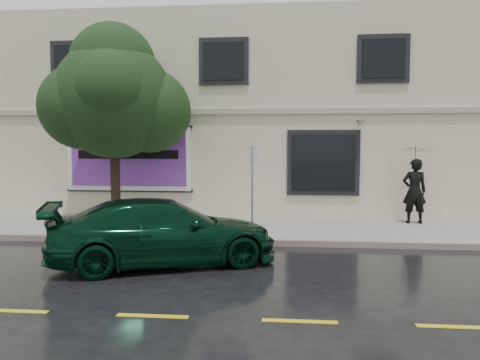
# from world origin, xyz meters

# --- Properties ---
(ground) EXTENTS (90.00, 90.00, 0.00)m
(ground) POSITION_xyz_m (0.00, 0.00, 0.00)
(ground) COLOR black
(ground) RESTS_ON ground
(sidewalk) EXTENTS (20.00, 3.50, 0.15)m
(sidewalk) POSITION_xyz_m (0.00, 3.25, 0.07)
(sidewalk) COLOR #9E9C95
(sidewalk) RESTS_ON ground
(curb) EXTENTS (20.00, 0.18, 0.16)m
(curb) POSITION_xyz_m (0.00, 1.50, 0.07)
(curb) COLOR gray
(curb) RESTS_ON ground
(road_marking) EXTENTS (19.00, 0.12, 0.01)m
(road_marking) POSITION_xyz_m (0.00, -3.50, 0.01)
(road_marking) COLOR gold
(road_marking) RESTS_ON ground
(building) EXTENTS (20.00, 8.12, 7.00)m
(building) POSITION_xyz_m (0.00, 9.00, 3.50)
(building) COLOR beige
(building) RESTS_ON ground
(billboard) EXTENTS (4.30, 0.16, 2.20)m
(billboard) POSITION_xyz_m (-3.20, 4.92, 2.05)
(billboard) COLOR white
(billboard) RESTS_ON ground
(car) EXTENTS (5.27, 3.72, 1.40)m
(car) POSITION_xyz_m (-0.60, -0.50, 0.70)
(car) COLOR black
(car) RESTS_ON ground
(pedestrian) EXTENTS (0.73, 0.49, 1.97)m
(pedestrian) POSITION_xyz_m (5.89, 4.32, 1.13)
(pedestrian) COLOR black
(pedestrian) RESTS_ON sidewalk
(umbrella) EXTENTS (0.99, 0.99, 0.67)m
(umbrella) POSITION_xyz_m (5.89, 4.32, 2.45)
(umbrella) COLOR black
(umbrella) RESTS_ON pedestrian
(street_tree) EXTENTS (3.53, 3.53, 5.50)m
(street_tree) POSITION_xyz_m (-3.14, 3.50, 3.87)
(street_tree) COLOR #301F15
(street_tree) RESTS_ON sidewalk
(fire_hydrant) EXTENTS (0.35, 0.33, 0.86)m
(fire_hydrant) POSITION_xyz_m (-1.50, 1.80, 0.57)
(fire_hydrant) COLOR white
(fire_hydrant) RESTS_ON sidewalk
(sign_pole) EXTENTS (0.27, 0.14, 2.36)m
(sign_pole) POSITION_xyz_m (1.15, 1.70, 1.58)
(sign_pole) COLOR gray
(sign_pole) RESTS_ON sidewalk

